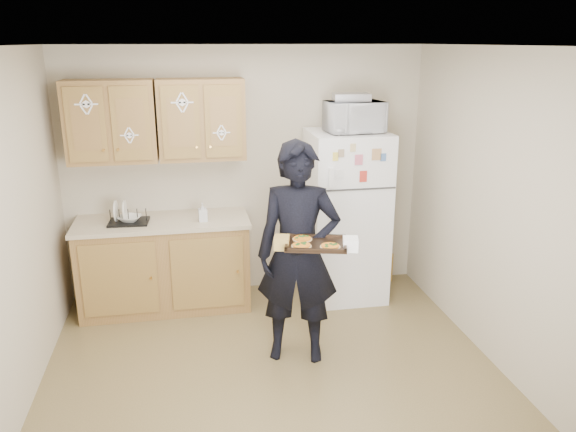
{
  "coord_description": "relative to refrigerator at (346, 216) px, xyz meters",
  "views": [
    {
      "loc": [
        -0.59,
        -3.74,
        2.53
      ],
      "look_at": [
        0.18,
        0.45,
        1.2
      ],
      "focal_mm": 35.0,
      "sensor_mm": 36.0,
      "label": 1
    }
  ],
  "objects": [
    {
      "name": "floor",
      "position": [
        -0.95,
        -1.43,
        -0.85
      ],
      "size": [
        3.6,
        3.6,
        0.0
      ],
      "primitive_type": "plane",
      "color": "brown",
      "rests_on": "ground"
    },
    {
      "name": "ceiling",
      "position": [
        -0.95,
        -1.43,
        1.65
      ],
      "size": [
        3.6,
        3.6,
        0.0
      ],
      "primitive_type": "plane",
      "color": "silver",
      "rests_on": "wall_back"
    },
    {
      "name": "wall_back",
      "position": [
        -0.95,
        0.37,
        0.4
      ],
      "size": [
        3.6,
        0.04,
        2.5
      ],
      "primitive_type": "cube",
      "color": "#C0B49C",
      "rests_on": "floor"
    },
    {
      "name": "wall_front",
      "position": [
        -0.95,
        -3.23,
        0.4
      ],
      "size": [
        3.6,
        0.04,
        2.5
      ],
      "primitive_type": "cube",
      "color": "#C0B49C",
      "rests_on": "floor"
    },
    {
      "name": "wall_left",
      "position": [
        -2.75,
        -1.43,
        0.4
      ],
      "size": [
        0.04,
        3.6,
        2.5
      ],
      "primitive_type": "cube",
      "color": "#C0B49C",
      "rests_on": "floor"
    },
    {
      "name": "wall_right",
      "position": [
        0.85,
        -1.43,
        0.4
      ],
      "size": [
        0.04,
        3.6,
        2.5
      ],
      "primitive_type": "cube",
      "color": "#C0B49C",
      "rests_on": "floor"
    },
    {
      "name": "refrigerator",
      "position": [
        0.0,
        0.0,
        0.0
      ],
      "size": [
        0.75,
        0.7,
        1.7
      ],
      "primitive_type": "cube",
      "color": "white",
      "rests_on": "floor"
    },
    {
      "name": "base_cabinet",
      "position": [
        -1.8,
        0.05,
        -0.42
      ],
      "size": [
        1.6,
        0.6,
        0.86
      ],
      "primitive_type": "cube",
      "color": "olive",
      "rests_on": "floor"
    },
    {
      "name": "countertop",
      "position": [
        -1.8,
        0.05,
        0.03
      ],
      "size": [
        1.64,
        0.64,
        0.04
      ],
      "primitive_type": "cube",
      "color": "beige",
      "rests_on": "base_cabinet"
    },
    {
      "name": "upper_cab_left",
      "position": [
        -2.2,
        0.18,
        0.98
      ],
      "size": [
        0.8,
        0.33,
        0.75
      ],
      "primitive_type": "cube",
      "color": "olive",
      "rests_on": "wall_back"
    },
    {
      "name": "upper_cab_right",
      "position": [
        -1.38,
        0.18,
        0.98
      ],
      "size": [
        0.8,
        0.33,
        0.75
      ],
      "primitive_type": "cube",
      "color": "olive",
      "rests_on": "wall_back"
    },
    {
      "name": "cereal_box",
      "position": [
        0.52,
        0.24,
        -0.69
      ],
      "size": [
        0.2,
        0.07,
        0.32
      ],
      "primitive_type": "cube",
      "color": "#DFBF4F",
      "rests_on": "floor"
    },
    {
      "name": "person",
      "position": [
        -0.7,
        -1.08,
        0.06
      ],
      "size": [
        0.75,
        0.58,
        1.82
      ],
      "primitive_type": "imported",
      "rotation": [
        0.0,
        0.0,
        -0.25
      ],
      "color": "black",
      "rests_on": "floor"
    },
    {
      "name": "baking_tray",
      "position": [
        -0.63,
        -1.37,
        0.24
      ],
      "size": [
        0.52,
        0.43,
        0.04
      ],
      "primitive_type": "cube",
      "rotation": [
        0.0,
        0.0,
        -0.25
      ],
      "color": "black",
      "rests_on": "person"
    },
    {
      "name": "pizza_front_left",
      "position": [
        -0.75,
        -1.42,
        0.26
      ],
      "size": [
        0.15,
        0.15,
        0.02
      ],
      "primitive_type": "cylinder",
      "color": "orange",
      "rests_on": "baking_tray"
    },
    {
      "name": "pizza_front_right",
      "position": [
        -0.55,
        -1.47,
        0.26
      ],
      "size": [
        0.15,
        0.15,
        0.02
      ],
      "primitive_type": "cylinder",
      "color": "orange",
      "rests_on": "baking_tray"
    },
    {
      "name": "pizza_back_left",
      "position": [
        -0.71,
        -1.27,
        0.26
      ],
      "size": [
        0.15,
        0.15,
        0.02
      ],
      "primitive_type": "cylinder",
      "color": "orange",
      "rests_on": "baking_tray"
    },
    {
      "name": "microwave",
      "position": [
        0.04,
        -0.05,
        1.0
      ],
      "size": [
        0.56,
        0.41,
        0.29
      ],
      "primitive_type": "imported",
      "rotation": [
        0.0,
        0.0,
        0.11
      ],
      "color": "white",
      "rests_on": "refrigerator"
    },
    {
      "name": "foil_pan",
      "position": [
        0.01,
        -0.02,
        1.18
      ],
      "size": [
        0.36,
        0.27,
        0.07
      ],
      "primitive_type": "cube",
      "rotation": [
        0.0,
        0.0,
        -0.12
      ],
      "color": "#B1B0B7",
      "rests_on": "microwave"
    },
    {
      "name": "dish_rack",
      "position": [
        -2.1,
        0.02,
        0.12
      ],
      "size": [
        0.38,
        0.29,
        0.14
      ],
      "primitive_type": "cube",
      "rotation": [
        0.0,
        0.0,
        -0.06
      ],
      "color": "black",
      "rests_on": "countertop"
    },
    {
      "name": "bowl",
      "position": [
        -2.09,
        0.02,
        0.09
      ],
      "size": [
        0.27,
        0.27,
        0.05
      ],
      "primitive_type": "imported",
      "rotation": [
        0.0,
        0.0,
        -0.32
      ],
      "color": "silver",
      "rests_on": "dish_rack"
    },
    {
      "name": "soap_bottle",
      "position": [
        -1.42,
        -0.05,
        0.14
      ],
      "size": [
        0.09,
        0.09,
        0.18
      ],
      "primitive_type": "imported",
      "rotation": [
        0.0,
        0.0,
        0.06
      ],
      "color": "white",
      "rests_on": "countertop"
    }
  ]
}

